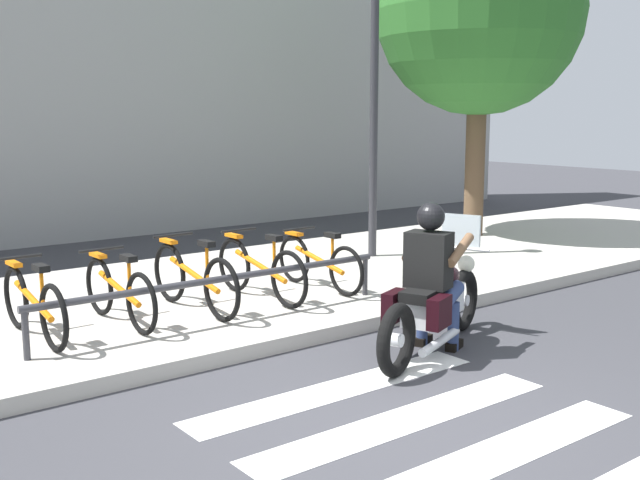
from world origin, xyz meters
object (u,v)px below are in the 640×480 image
(bicycle_3, at_px, (260,269))
(bike_rack, at_px, (221,282))
(street_lamp, at_px, (374,87))
(motorcycle, at_px, (434,304))
(bicycle_4, at_px, (319,262))
(tree_near_rack, at_px, (480,12))
(bicycle_0, at_px, (34,304))
(bicycle_1, at_px, (119,292))
(rider, at_px, (432,267))
(bicycle_2, at_px, (194,278))

(bicycle_3, bearing_deg, bike_rack, -146.63)
(street_lamp, bearing_deg, bicycle_3, -156.27)
(motorcycle, relative_size, bicycle_3, 1.28)
(street_lamp, bearing_deg, bicycle_4, -147.85)
(tree_near_rack, bearing_deg, motorcycle, -142.34)
(bicycle_0, relative_size, bicycle_4, 1.03)
(bicycle_4, bearing_deg, bicycle_1, -179.99)
(bike_rack, height_order, tree_near_rack, tree_near_rack)
(bicycle_3, bearing_deg, rider, -78.63)
(bicycle_3, height_order, street_lamp, street_lamp)
(bicycle_2, relative_size, street_lamp, 0.40)
(bicycle_1, height_order, bicycle_3, bicycle_3)
(bicycle_0, bearing_deg, bicycle_1, 0.01)
(bike_rack, bearing_deg, bicycle_0, 161.78)
(motorcycle, distance_m, bicycle_4, 2.22)
(rider, bearing_deg, street_lamp, 55.80)
(bicycle_2, bearing_deg, bike_rack, -89.99)
(bicycle_0, xyz_separation_m, bike_rack, (1.68, -0.55, 0.07))
(rider, xyz_separation_m, street_lamp, (2.35, 3.45, 1.78))
(bicycle_1, height_order, bicycle_2, bicycle_2)
(tree_near_rack, bearing_deg, bicycle_4, -160.67)
(motorcycle, height_order, tree_near_rack, tree_near_rack)
(bicycle_1, xyz_separation_m, bike_rack, (0.84, -0.55, 0.08))
(rider, bearing_deg, bicycle_4, 79.96)
(bike_rack, bearing_deg, tree_near_rack, 19.04)
(bicycle_2, relative_size, bike_rack, 0.44)
(bicycle_3, bearing_deg, street_lamp, 23.73)
(bicycle_1, height_order, bike_rack, bicycle_1)
(bicycle_3, height_order, bike_rack, bicycle_3)
(rider, xyz_separation_m, bicycle_2, (-1.29, 2.23, -0.32))
(bike_rack, relative_size, street_lamp, 0.92)
(rider, bearing_deg, bike_rack, 127.64)
(motorcycle, height_order, bicycle_4, motorcycle)
(motorcycle, xyz_separation_m, bicycle_0, (-3.05, 2.20, 0.03))
(motorcycle, distance_m, tree_near_rack, 7.14)
(rider, distance_m, tree_near_rack, 7.04)
(bicycle_1, relative_size, bicycle_2, 0.90)
(motorcycle, height_order, bicycle_1, motorcycle)
(bicycle_3, distance_m, street_lamp, 3.71)
(motorcycle, xyz_separation_m, bike_rack, (-1.36, 1.65, 0.11))
(motorcycle, xyz_separation_m, tree_near_rack, (4.96, 3.83, 3.43))
(bicycle_1, relative_size, bicycle_4, 1.00)
(rider, xyz_separation_m, bicycle_4, (0.39, 2.23, -0.35))
(rider, relative_size, bicycle_1, 0.92)
(rider, relative_size, bicycle_3, 0.85)
(motorcycle, distance_m, street_lamp, 4.64)
(bike_rack, bearing_deg, bicycle_4, 18.25)
(rider, relative_size, bicycle_0, 0.90)
(bicycle_4, distance_m, street_lamp, 3.14)
(bicycle_0, bearing_deg, rider, -36.83)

